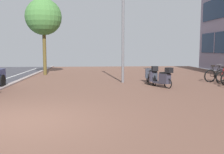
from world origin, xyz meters
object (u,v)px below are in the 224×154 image
(bicycle_rack_08, at_px, (215,75))
(street_tree, at_px, (44,17))
(lamp_post, at_px, (123,24))
(scooter_mid, at_px, (152,76))
(scooter_near, at_px, (162,78))

(bicycle_rack_08, xyz_separation_m, street_tree, (-10.20, 4.51, 3.64))
(lamp_post, bearing_deg, scooter_mid, -28.70)
(bicycle_rack_08, distance_m, scooter_near, 3.99)
(lamp_post, height_order, street_tree, lamp_post)
(street_tree, bearing_deg, bicycle_rack_08, -23.84)
(scooter_near, height_order, street_tree, street_tree)
(lamp_post, bearing_deg, street_tree, 137.96)
(bicycle_rack_08, relative_size, lamp_post, 0.25)
(scooter_near, distance_m, lamp_post, 3.67)
(bicycle_rack_08, bearing_deg, scooter_near, -152.09)
(bicycle_rack_08, distance_m, scooter_mid, 3.85)
(scooter_mid, bearing_deg, lamp_post, 151.30)
(scooter_near, xyz_separation_m, lamp_post, (-1.68, 1.87, 2.68))
(lamp_post, distance_m, street_tree, 6.79)
(scooter_near, height_order, lamp_post, lamp_post)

